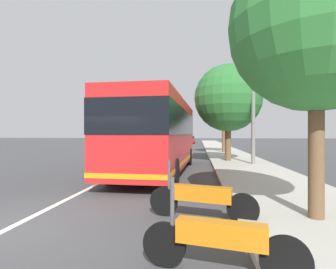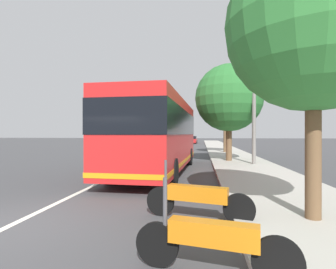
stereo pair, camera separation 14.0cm
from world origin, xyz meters
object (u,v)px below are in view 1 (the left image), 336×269
(motorcycle_far_end, at_px, (220,241))
(car_behind_bus, at_px, (171,139))
(car_far_distant, at_px, (150,143))
(car_oncoming, at_px, (190,140))
(utility_pole, at_px, (253,100))
(motorcycle_angled, at_px, (201,198))
(roadside_tree_near_camera, at_px, (316,26))
(roadside_tree_far_block, at_px, (224,106))
(coach_bus, at_px, (159,132))
(roadside_tree_mid_block, at_px, (228,98))

(motorcycle_far_end, distance_m, car_behind_bus, 52.58)
(motorcycle_far_end, distance_m, car_far_distant, 29.65)
(car_oncoming, bearing_deg, utility_pole, -169.57)
(car_behind_bus, bearing_deg, car_oncoming, 41.87)
(motorcycle_far_end, bearing_deg, car_behind_bus, -71.71)
(motorcycle_angled, distance_m, car_behind_bus, 50.33)
(car_oncoming, distance_m, roadside_tree_near_camera, 45.98)
(motorcycle_angled, relative_size, roadside_tree_far_block, 0.38)
(car_far_distant, bearing_deg, coach_bus, 7.50)
(roadside_tree_mid_block, bearing_deg, roadside_tree_far_block, -3.29)
(motorcycle_far_end, bearing_deg, roadside_tree_mid_block, -84.96)
(motorcycle_angled, bearing_deg, motorcycle_far_end, 110.90)
(motorcycle_far_end, bearing_deg, car_far_distant, -66.02)
(car_far_distant, distance_m, roadside_tree_near_camera, 28.25)
(car_oncoming, height_order, roadside_tree_far_block, roadside_tree_far_block)
(utility_pole, bearing_deg, roadside_tree_near_camera, 175.78)
(car_oncoming, relative_size, utility_pole, 0.60)
(coach_bus, distance_m, roadside_tree_mid_block, 6.52)
(coach_bus, bearing_deg, utility_pole, -56.69)
(car_oncoming, height_order, car_behind_bus, car_behind_bus)
(motorcycle_angled, relative_size, car_oncoming, 0.51)
(car_oncoming, xyz_separation_m, roadside_tree_near_camera, (-45.67, -4.12, 3.41))
(roadside_tree_near_camera, bearing_deg, roadside_tree_far_block, 0.08)
(car_far_distant, xyz_separation_m, roadside_tree_far_block, (-6.76, -8.42, 3.83))
(utility_pole, bearing_deg, roadside_tree_far_block, 4.39)
(coach_bus, height_order, roadside_tree_near_camera, roadside_tree_near_camera)
(car_far_distant, bearing_deg, motorcycle_far_end, 8.04)
(car_behind_bus, height_order, roadside_tree_far_block, roadside_tree_far_block)
(roadside_tree_mid_block, bearing_deg, car_behind_bus, 11.36)
(car_behind_bus, relative_size, roadside_tree_far_block, 0.73)
(coach_bus, distance_m, roadside_tree_near_camera, 8.50)
(roadside_tree_near_camera, bearing_deg, car_oncoming, 5.16)
(roadside_tree_mid_block, relative_size, utility_pole, 0.84)
(car_far_distant, bearing_deg, roadside_tree_mid_block, 23.70)
(roadside_tree_far_block, bearing_deg, coach_bus, 161.67)
(roadside_tree_near_camera, distance_m, roadside_tree_mid_block, 11.79)
(motorcycle_far_end, bearing_deg, roadside_tree_near_camera, -122.18)
(coach_bus, relative_size, motorcycle_far_end, 4.75)
(car_oncoming, xyz_separation_m, roadside_tree_far_block, (-25.69, -4.09, 3.89))
(roadside_tree_mid_block, distance_m, utility_pole, 2.20)
(roadside_tree_near_camera, xyz_separation_m, utility_pole, (10.00, -0.74, -0.27))
(car_behind_bus, distance_m, utility_pole, 41.11)
(motorcycle_far_end, relative_size, car_far_distant, 0.52)
(motorcycle_angled, distance_m, roadside_tree_near_camera, 4.32)
(coach_bus, bearing_deg, roadside_tree_far_block, -15.66)
(roadside_tree_near_camera, height_order, roadside_tree_mid_block, roadside_tree_mid_block)
(motorcycle_far_end, relative_size, motorcycle_angled, 0.92)
(roadside_tree_far_block, relative_size, utility_pole, 0.82)
(car_oncoming, relative_size, roadside_tree_far_block, 0.73)
(car_far_distant, distance_m, roadside_tree_far_block, 11.46)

